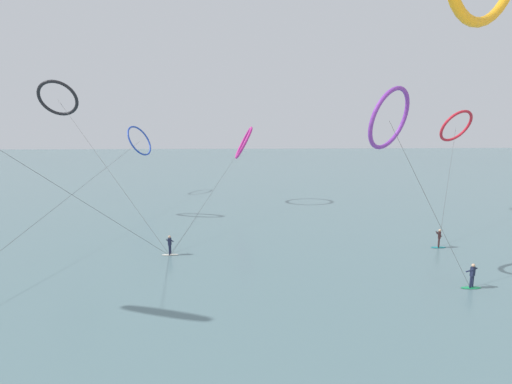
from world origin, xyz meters
The scene contains 9 objects.
sea_water centered at (0.00, 107.11, 0.04)m, with size 400.00×200.00×0.08m, color slate.
surfer_teal centered at (16.87, 30.23, 0.82)m, with size 1.40×0.69×1.70m.
surfer_emerald centered at (14.34, 21.94, 0.82)m, with size 1.40×0.70×1.70m.
surfer_ivory centered at (-6.78, 29.73, 0.82)m, with size 1.40×0.63×1.70m.
kite_cobalt centered at (-16.68, 60.85, 8.73)m, with size 4.20×52.65×11.20m.
kite_charcoal centered at (-21.08, 43.50, 13.99)m, with size 16.53×15.14×15.96m.
kite_magenta centered at (0.08, 51.46, 8.69)m, with size 8.29×24.31×11.01m.
kite_crimson centered at (26.28, 44.28, 10.94)m, with size 11.98×16.05×12.94m.
kite_violet centered at (9.16, 24.45, 11.21)m, with size 7.41×4.49×13.34m.
Camera 1 is at (-1.35, 0.13, 10.45)m, focal length 25.47 mm.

